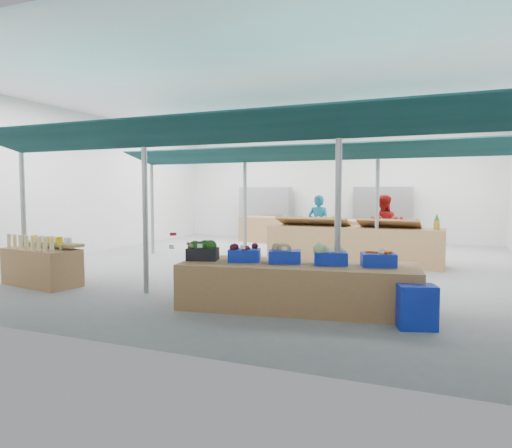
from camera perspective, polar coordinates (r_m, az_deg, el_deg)
The scene contains 23 objects.
floor at distance 11.69m, azimuth 2.14°, elevation -5.03°, with size 13.00×13.00×0.00m, color slate.
hall at distance 12.93m, azimuth 4.38°, elevation 7.59°, with size 13.00×13.00×13.00m.
pole_grid at distance 9.64m, azimuth 2.80°, elevation 3.87°, with size 10.00×4.60×3.00m.
awnings at distance 9.69m, azimuth 2.82°, elevation 9.61°, with size 9.50×7.08×0.30m.
back_shelving_left at distance 18.06m, azimuth 1.22°, elevation 1.35°, with size 2.00×0.50×2.00m, color #B23F33.
back_shelving_right at distance 16.98m, azimuth 15.55°, elevation 1.04°, with size 2.00×0.50×2.00m, color #B23F33.
bottle_shelf at distance 9.97m, azimuth -25.01°, elevation -4.62°, with size 1.74×1.25×1.01m.
veg_counter at distance 7.29m, azimuth 5.21°, elevation -7.70°, with size 3.68×1.23×0.71m, color #8E5E3E.
fruit_counter at distance 12.02m, azimuth 12.07°, elevation -2.59°, with size 4.40×1.05×0.94m, color #8E5E3E.
far_counter at distance 15.97m, azimuth 6.13°, elevation -0.94°, with size 5.16×1.03×0.93m, color #8E5E3E.
crate_stack at distance 6.58m, azimuth 19.44°, elevation -9.73°, with size 0.50×0.35×0.60m, color #1027B0.
vendor_left at distance 13.31m, azimuth 7.84°, elevation -0.15°, with size 0.64×0.42×1.76m, color #166794.
vendor_right at distance 12.98m, azimuth 15.56°, elevation -0.36°, with size 0.85×0.67×1.76m, color #A61514.
crate_broccoli at distance 7.60m, azimuth -6.67°, elevation -3.28°, with size 0.58×0.48×0.35m.
crate_beets at distance 7.38m, azimuth -1.45°, elevation -3.67°, with size 0.58×0.48×0.29m.
crate_celeriac at distance 7.24m, azimuth 3.63°, elevation -3.74°, with size 0.58×0.48×0.31m.
crate_cabbage at distance 7.14m, azimuth 9.30°, elevation -3.77°, with size 0.58×0.48×0.35m.
crate_carrots at distance 7.13m, azimuth 15.05°, elevation -4.25°, with size 0.58×0.48×0.29m.
sparrow at distance 7.53m, azimuth -8.18°, elevation -2.68°, with size 0.12×0.09×0.11m.
pole_ribbon at distance 8.11m, azimuth -10.33°, elevation -1.39°, with size 0.12×0.12×0.28m.
apple_heap_yellow at distance 12.11m, azimuth 7.16°, elevation 0.54°, with size 1.93×0.79×0.27m.
apple_heap_red at distance 11.72m, azimuth 16.28°, elevation 0.29°, with size 1.53×0.77×0.27m.
pineapple at distance 11.63m, azimuth 21.66°, elevation 0.22°, with size 0.14×0.14×0.39m.
Camera 1 is at (3.95, -10.85, 1.83)m, focal length 32.00 mm.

